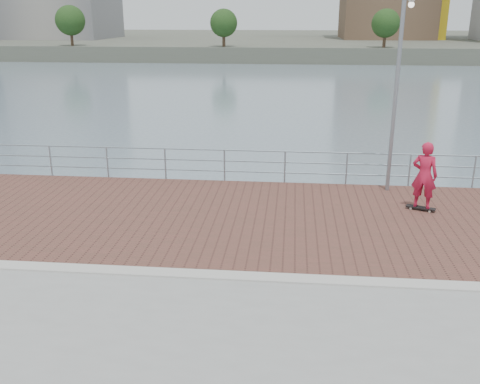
{
  "coord_description": "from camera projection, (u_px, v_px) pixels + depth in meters",
  "views": [
    {
      "loc": [
        1.23,
        -10.4,
        5.46
      ],
      "look_at": [
        0.0,
        2.0,
        1.3
      ],
      "focal_mm": 40.0,
      "sensor_mm": 36.0,
      "label": 1
    }
  ],
  "objects": [
    {
      "name": "skateboarder",
      "position": [
        424.0,
        175.0,
        15.27
      ],
      "size": [
        0.84,
        0.71,
        1.95
      ],
      "primitive_type": "imported",
      "rotation": [
        0.0,
        0.0,
        2.75
      ],
      "color": "#C0193A",
      "rests_on": "skateboard"
    },
    {
      "name": "street_lamp",
      "position": [
        403.0,
        48.0,
        15.52
      ],
      "size": [
        0.46,
        1.35,
        6.37
      ],
      "color": "gray",
      "rests_on": "brick_lane"
    },
    {
      "name": "water",
      "position": [
        231.0,
        355.0,
        12.3
      ],
      "size": [
        400.0,
        400.0,
        0.0
      ],
      "primitive_type": "plane",
      "color": "slate",
      "rests_on": "ground"
    },
    {
      "name": "far_shore",
      "position": [
        290.0,
        41.0,
        127.53
      ],
      "size": [
        320.0,
        95.0,
        2.5
      ],
      "primitive_type": "cube",
      "color": "#4C5142",
      "rests_on": "ground"
    },
    {
      "name": "curb",
      "position": [
        231.0,
        276.0,
        11.66
      ],
      "size": [
        40.0,
        0.4,
        0.06
      ],
      "primitive_type": "cube",
      "color": "#B7B5AD",
      "rests_on": "seawall"
    },
    {
      "name": "shoreline_trees",
      "position": [
        235.0,
        23.0,
        83.8
      ],
      "size": [
        109.17,
        4.75,
        6.34
      ],
      "color": "#473323",
      "rests_on": "far_shore"
    },
    {
      "name": "brick_lane",
      "position": [
        246.0,
        217.0,
        15.06
      ],
      "size": [
        40.0,
        6.8,
        0.02
      ],
      "primitive_type": "cube",
      "color": "brown",
      "rests_on": "seawall"
    },
    {
      "name": "guardrail",
      "position": [
        255.0,
        162.0,
        18.05
      ],
      "size": [
        39.06,
        0.06,
        1.13
      ],
      "color": "#8C9EA8",
      "rests_on": "brick_lane"
    },
    {
      "name": "skateboard",
      "position": [
        421.0,
        208.0,
        15.58
      ],
      "size": [
        0.85,
        0.52,
        0.1
      ],
      "rotation": [
        0.0,
        0.0,
        -0.4
      ],
      "color": "black",
      "rests_on": "brick_lane"
    }
  ]
}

